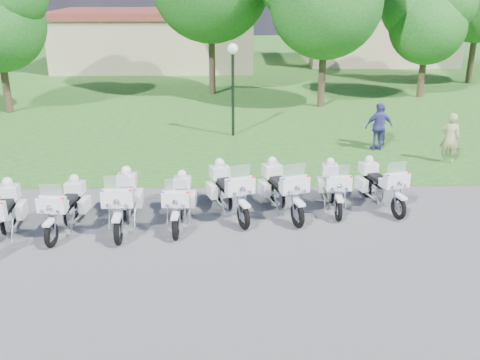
{
  "coord_description": "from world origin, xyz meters",
  "views": [
    {
      "loc": [
        -0.69,
        -12.93,
        6.32
      ],
      "look_at": [
        -0.39,
        1.2,
        0.95
      ],
      "focal_mm": 40.0,
      "sensor_mm": 36.0,
      "label": 1
    }
  ],
  "objects_px": {
    "motorcycle_6": "(333,186)",
    "lamp_post": "(233,66)",
    "bystander_a": "(450,138)",
    "motorcycle_3": "(180,201)",
    "bystander_c": "(379,127)",
    "motorcycle_5": "(282,188)",
    "motorcycle_7": "(381,184)",
    "motorcycle_2": "(123,201)",
    "motorcycle_1": "(66,207)",
    "motorcycle_0": "(2,213)",
    "bystander_b": "(378,125)",
    "motorcycle_4": "(229,190)"
  },
  "relations": [
    {
      "from": "motorcycle_3",
      "to": "bystander_b",
      "type": "bearing_deg",
      "value": -134.29
    },
    {
      "from": "bystander_b",
      "to": "bystander_c",
      "type": "distance_m",
      "value": 0.48
    },
    {
      "from": "motorcycle_3",
      "to": "bystander_a",
      "type": "xyz_separation_m",
      "value": [
        9.29,
        4.98,
        0.26
      ]
    },
    {
      "from": "motorcycle_2",
      "to": "motorcycle_6",
      "type": "bearing_deg",
      "value": -170.92
    },
    {
      "from": "motorcycle_2",
      "to": "motorcycle_1",
      "type": "bearing_deg",
      "value": 5.65
    },
    {
      "from": "motorcycle_5",
      "to": "bystander_c",
      "type": "relative_size",
      "value": 1.34
    },
    {
      "from": "motorcycle_2",
      "to": "bystander_c",
      "type": "relative_size",
      "value": 1.4
    },
    {
      "from": "motorcycle_1",
      "to": "bystander_c",
      "type": "relative_size",
      "value": 1.27
    },
    {
      "from": "motorcycle_0",
      "to": "motorcycle_3",
      "type": "distance_m",
      "value": 4.52
    },
    {
      "from": "bystander_a",
      "to": "bystander_c",
      "type": "bearing_deg",
      "value": -14.13
    },
    {
      "from": "motorcycle_3",
      "to": "motorcycle_4",
      "type": "relative_size",
      "value": 0.95
    },
    {
      "from": "motorcycle_6",
      "to": "motorcycle_7",
      "type": "xyz_separation_m",
      "value": [
        1.4,
        0.08,
        0.02
      ]
    },
    {
      "from": "motorcycle_1",
      "to": "bystander_c",
      "type": "xyz_separation_m",
      "value": [
        10.11,
        6.83,
        0.26
      ]
    },
    {
      "from": "bystander_c",
      "to": "motorcycle_1",
      "type": "bearing_deg",
      "value": 27.09
    },
    {
      "from": "motorcycle_3",
      "to": "bystander_c",
      "type": "relative_size",
      "value": 1.26
    },
    {
      "from": "motorcycle_3",
      "to": "motorcycle_5",
      "type": "height_order",
      "value": "motorcycle_5"
    },
    {
      "from": "motorcycle_0",
      "to": "motorcycle_7",
      "type": "xyz_separation_m",
      "value": [
        10.22,
        1.94,
        -0.04
      ]
    },
    {
      "from": "motorcycle_6",
      "to": "bystander_a",
      "type": "xyz_separation_m",
      "value": [
        4.92,
        3.94,
        0.26
      ]
    },
    {
      "from": "lamp_post",
      "to": "bystander_c",
      "type": "bearing_deg",
      "value": -20.97
    },
    {
      "from": "motorcycle_6",
      "to": "lamp_post",
      "type": "height_order",
      "value": "lamp_post"
    },
    {
      "from": "motorcycle_1",
      "to": "motorcycle_4",
      "type": "height_order",
      "value": "motorcycle_4"
    },
    {
      "from": "bystander_b",
      "to": "motorcycle_2",
      "type": "bearing_deg",
      "value": -13.04
    },
    {
      "from": "motorcycle_0",
      "to": "motorcycle_7",
      "type": "bearing_deg",
      "value": -174.63
    },
    {
      "from": "motorcycle_0",
      "to": "motorcycle_7",
      "type": "relative_size",
      "value": 1.09
    },
    {
      "from": "motorcycle_1",
      "to": "motorcycle_3",
      "type": "relative_size",
      "value": 1.01
    },
    {
      "from": "motorcycle_2",
      "to": "lamp_post",
      "type": "xyz_separation_m",
      "value": [
        3.01,
        8.78,
        2.2
      ]
    },
    {
      "from": "lamp_post",
      "to": "bystander_b",
      "type": "bearing_deg",
      "value": -16.4
    },
    {
      "from": "motorcycle_6",
      "to": "lamp_post",
      "type": "relative_size",
      "value": 0.6
    },
    {
      "from": "motorcycle_0",
      "to": "motorcycle_1",
      "type": "relative_size",
      "value": 1.07
    },
    {
      "from": "motorcycle_1",
      "to": "motorcycle_5",
      "type": "distance_m",
      "value": 5.92
    },
    {
      "from": "motorcycle_3",
      "to": "lamp_post",
      "type": "relative_size",
      "value": 0.61
    },
    {
      "from": "bystander_b",
      "to": "bystander_c",
      "type": "xyz_separation_m",
      "value": [
        -0.1,
        -0.47,
        0.06
      ]
    },
    {
      "from": "motorcycle_1",
      "to": "motorcycle_4",
      "type": "relative_size",
      "value": 0.96
    },
    {
      "from": "motorcycle_4",
      "to": "motorcycle_6",
      "type": "distance_m",
      "value": 3.06
    },
    {
      "from": "motorcycle_3",
      "to": "bystander_c",
      "type": "xyz_separation_m",
      "value": [
        7.13,
        6.51,
        0.27
      ]
    },
    {
      "from": "motorcycle_1",
      "to": "bystander_c",
      "type": "bearing_deg",
      "value": -139.37
    },
    {
      "from": "motorcycle_7",
      "to": "bystander_c",
      "type": "relative_size",
      "value": 1.26
    },
    {
      "from": "motorcycle_5",
      "to": "motorcycle_1",
      "type": "bearing_deg",
      "value": -7.45
    },
    {
      "from": "motorcycle_6",
      "to": "lamp_post",
      "type": "distance_m",
      "value": 8.45
    },
    {
      "from": "bystander_b",
      "to": "bystander_c",
      "type": "relative_size",
      "value": 0.93
    },
    {
      "from": "motorcycle_0",
      "to": "bystander_c",
      "type": "bearing_deg",
      "value": -153.03
    },
    {
      "from": "motorcycle_5",
      "to": "motorcycle_7",
      "type": "height_order",
      "value": "motorcycle_5"
    },
    {
      "from": "motorcycle_7",
      "to": "bystander_b",
      "type": "xyz_separation_m",
      "value": [
        1.46,
        5.86,
        0.19
      ]
    },
    {
      "from": "motorcycle_4",
      "to": "lamp_post",
      "type": "xyz_separation_m",
      "value": [
        0.18,
        8.04,
        2.21
      ]
    },
    {
      "from": "motorcycle_0",
      "to": "lamp_post",
      "type": "relative_size",
      "value": 0.66
    },
    {
      "from": "motorcycle_5",
      "to": "bystander_c",
      "type": "distance_m",
      "value": 7.22
    },
    {
      "from": "motorcycle_2",
      "to": "motorcycle_4",
      "type": "bearing_deg",
      "value": -167.53
    },
    {
      "from": "motorcycle_0",
      "to": "bystander_c",
      "type": "distance_m",
      "value": 13.71
    },
    {
      "from": "motorcycle_4",
      "to": "motorcycle_5",
      "type": "xyz_separation_m",
      "value": [
        1.51,
        0.08,
        0.0
      ]
    },
    {
      "from": "bystander_c",
      "to": "motorcycle_5",
      "type": "bearing_deg",
      "value": 46.66
    }
  ]
}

